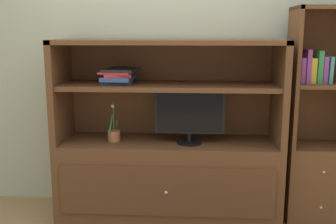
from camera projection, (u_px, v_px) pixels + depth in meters
painted_rear_wall at (171, 46)px, 3.45m from camera, size 6.00×0.10×2.80m
media_console at (168, 162)px, 3.30m from camera, size 1.78×0.56×1.46m
tv_monitor at (190, 116)px, 3.15m from camera, size 0.55×0.20×0.42m
potted_plant at (114, 135)px, 3.24m from camera, size 0.10×0.12×0.33m
magazine_stack at (119, 76)px, 3.17m from camera, size 0.29×0.35×0.12m
bookshelf_tall at (317, 154)px, 3.21m from camera, size 0.49×0.38×1.71m
upright_book_row at (315, 68)px, 3.07m from camera, size 0.24×0.16×0.26m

